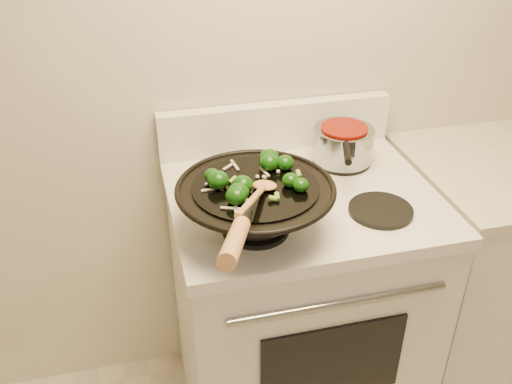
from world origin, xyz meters
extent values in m
plane|color=beige|center=(0.00, 1.50, 1.30)|extent=(3.50, 0.00, 3.50)
cube|color=white|center=(-0.07, 1.17, 0.44)|extent=(0.76, 0.64, 0.88)
cube|color=white|center=(-0.07, 1.17, 0.90)|extent=(0.78, 0.66, 0.04)
cube|color=white|center=(-0.07, 1.47, 1.00)|extent=(0.78, 0.05, 0.16)
cylinder|color=gray|center=(-0.07, 0.84, 0.78)|extent=(0.60, 0.02, 0.02)
cube|color=black|center=(-0.07, 0.84, 0.55)|extent=(0.42, 0.01, 0.28)
cylinder|color=black|center=(-0.25, 1.02, 0.93)|extent=(0.18, 0.18, 0.01)
cylinder|color=black|center=(0.11, 1.02, 0.93)|extent=(0.18, 0.18, 0.01)
cylinder|color=black|center=(-0.25, 1.32, 0.93)|extent=(0.18, 0.18, 0.01)
cylinder|color=black|center=(0.11, 1.32, 0.93)|extent=(0.18, 0.18, 0.01)
cube|color=white|center=(0.76, 1.20, 0.44)|extent=(0.80, 0.60, 0.88)
torus|color=black|center=(-0.25, 1.02, 1.05)|extent=(0.41, 0.41, 0.01)
cylinder|color=black|center=(-0.25, 1.02, 1.05)|extent=(0.33, 0.33, 0.01)
cylinder|color=black|center=(-0.32, 0.80, 1.12)|extent=(0.05, 0.08, 0.05)
cylinder|color=#BB8449|center=(-0.37, 0.67, 1.16)|extent=(0.11, 0.22, 0.10)
ellipsoid|color=#0E3B09|center=(-0.35, 1.07, 1.07)|extent=(0.04, 0.04, 0.03)
cylinder|color=#53812E|center=(-0.34, 1.07, 1.06)|extent=(0.02, 0.02, 0.02)
ellipsoid|color=#0E3B09|center=(-0.34, 1.04, 1.08)|extent=(0.06, 0.06, 0.05)
ellipsoid|color=#0E3B09|center=(-0.31, 0.95, 1.08)|extent=(0.05, 0.05, 0.04)
ellipsoid|color=#0E3B09|center=(-0.16, 1.00, 1.08)|extent=(0.04, 0.04, 0.04)
cylinder|color=#53812E|center=(-0.15, 1.00, 1.06)|extent=(0.02, 0.02, 0.02)
ellipsoid|color=#0E3B09|center=(-0.14, 0.97, 1.07)|extent=(0.04, 0.04, 0.04)
ellipsoid|color=#0E3B09|center=(-0.15, 1.09, 1.08)|extent=(0.05, 0.05, 0.04)
ellipsoid|color=#0E3B09|center=(-0.19, 1.10, 1.08)|extent=(0.05, 0.05, 0.05)
cylinder|color=#53812E|center=(-0.17, 1.10, 1.06)|extent=(0.02, 0.02, 0.02)
ellipsoid|color=#0E3B09|center=(-0.30, 0.97, 1.08)|extent=(0.05, 0.05, 0.05)
ellipsoid|color=#0E3B09|center=(-0.28, 1.00, 1.08)|extent=(0.05, 0.05, 0.04)
ellipsoid|color=#0E3B09|center=(-0.18, 1.12, 1.08)|extent=(0.05, 0.05, 0.05)
cylinder|color=#53812E|center=(-0.17, 1.12, 1.06)|extent=(0.02, 0.02, 0.02)
cube|color=beige|center=(-0.18, 1.11, 1.06)|extent=(0.03, 0.03, 0.00)
cube|color=beige|center=(-0.34, 1.04, 1.06)|extent=(0.03, 0.05, 0.00)
cube|color=beige|center=(-0.35, 1.07, 1.06)|extent=(0.04, 0.04, 0.00)
cube|color=beige|center=(-0.32, 0.92, 1.06)|extent=(0.01, 0.05, 0.00)
cube|color=beige|center=(-0.21, 1.08, 1.06)|extent=(0.02, 0.05, 0.00)
cube|color=beige|center=(-0.33, 0.93, 1.06)|extent=(0.05, 0.02, 0.00)
cube|color=beige|center=(-0.29, 1.13, 1.06)|extent=(0.04, 0.04, 0.00)
cube|color=beige|center=(-0.28, 1.14, 1.06)|extent=(0.01, 0.06, 0.00)
cube|color=beige|center=(-0.36, 1.03, 1.06)|extent=(0.04, 0.01, 0.00)
cylinder|color=#6CA134|center=(-0.14, 1.00, 1.07)|extent=(0.03, 0.01, 0.02)
cylinder|color=#6CA134|center=(-0.22, 0.94, 1.07)|extent=(0.03, 0.02, 0.02)
cylinder|color=#6CA134|center=(-0.30, 1.05, 1.07)|extent=(0.03, 0.03, 0.02)
cylinder|color=#6CA134|center=(-0.29, 0.95, 1.07)|extent=(0.03, 0.02, 0.02)
cylinder|color=#6CA134|center=(-0.13, 1.04, 1.07)|extent=(0.03, 0.02, 0.02)
cylinder|color=#6CA134|center=(-0.21, 0.95, 1.07)|extent=(0.03, 0.02, 0.02)
sphere|color=beige|center=(-0.17, 1.07, 1.06)|extent=(0.01, 0.01, 0.01)
sphere|color=beige|center=(-0.22, 1.05, 1.06)|extent=(0.01, 0.01, 0.01)
sphere|color=beige|center=(-0.23, 1.06, 1.06)|extent=(0.01, 0.01, 0.01)
sphere|color=beige|center=(-0.21, 1.05, 1.06)|extent=(0.01, 0.01, 0.01)
ellipsoid|color=#BB8449|center=(-0.23, 1.00, 1.07)|extent=(0.08, 0.07, 0.02)
cylinder|color=#BB8449|center=(-0.29, 0.89, 1.10)|extent=(0.13, 0.23, 0.09)
cylinder|color=gray|center=(0.11, 1.32, 0.99)|extent=(0.19, 0.19, 0.11)
cylinder|color=maroon|center=(0.11, 1.32, 1.04)|extent=(0.15, 0.15, 0.01)
cylinder|color=black|center=(0.07, 1.17, 1.03)|extent=(0.06, 0.12, 0.02)
camera|label=1|loc=(-0.54, -0.18, 1.81)|focal=40.00mm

